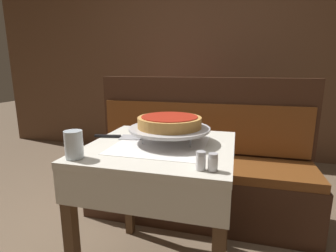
{
  "coord_description": "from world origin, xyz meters",
  "views": [
    {
      "loc": [
        0.35,
        -1.18,
        1.12
      ],
      "look_at": [
        0.03,
        0.02,
        0.84
      ],
      "focal_mm": 28.0,
      "sensor_mm": 36.0,
      "label": 1
    }
  ],
  "objects": [
    {
      "name": "pizza_server",
      "position": [
        -0.24,
        0.07,
        0.76
      ],
      "size": [
        0.26,
        0.12,
        0.01
      ],
      "color": "#BCBCC1",
      "rests_on": "dining_table_front"
    },
    {
      "name": "deep_dish_pizza",
      "position": [
        0.03,
        0.05,
        0.85
      ],
      "size": [
        0.32,
        0.32,
        0.06
      ],
      "color": "#C68E47",
      "rests_on": "pizza_pan_stand"
    },
    {
      "name": "back_wall_panel",
      "position": [
        0.0,
        2.16,
        1.2
      ],
      "size": [
        6.0,
        0.04,
        2.4
      ],
      "primitive_type": "cube",
      "color": "brown",
      "rests_on": "ground_plane"
    },
    {
      "name": "salt_shaker",
      "position": [
        0.23,
        -0.27,
        0.79
      ],
      "size": [
        0.04,
        0.04,
        0.07
      ],
      "color": "silver",
      "rests_on": "dining_table_front"
    },
    {
      "name": "pepper_shaker",
      "position": [
        0.28,
        -0.27,
        0.78
      ],
      "size": [
        0.04,
        0.04,
        0.06
      ],
      "color": "silver",
      "rests_on": "dining_table_front"
    },
    {
      "name": "dining_table_front",
      "position": [
        0.0,
        0.0,
        0.64
      ],
      "size": [
        0.7,
        0.7,
        0.75
      ],
      "color": "beige",
      "rests_on": "ground_plane"
    },
    {
      "name": "booth_bench",
      "position": [
        0.09,
        0.67,
        0.31
      ],
      "size": [
        1.66,
        0.48,
        1.04
      ],
      "color": "#3D2316",
      "rests_on": "ground_plane"
    },
    {
      "name": "pizza_pan_stand",
      "position": [
        0.03,
        0.05,
        0.82
      ],
      "size": [
        0.41,
        0.41,
        0.07
      ],
      "color": "#ADADB2",
      "rests_on": "dining_table_front"
    },
    {
      "name": "water_glass_near",
      "position": [
        -0.29,
        -0.28,
        0.81
      ],
      "size": [
        0.07,
        0.07,
        0.12
      ],
      "color": "silver",
      "rests_on": "dining_table_front"
    },
    {
      "name": "dining_table_rear",
      "position": [
        -0.33,
        1.72,
        0.65
      ],
      "size": [
        0.69,
        0.69,
        0.75
      ],
      "color": "red",
      "rests_on": "ground_plane"
    },
    {
      "name": "condiment_caddy",
      "position": [
        -0.24,
        1.83,
        0.79
      ],
      "size": [
        0.12,
        0.12,
        0.16
      ],
      "color": "black",
      "rests_on": "dining_table_rear"
    }
  ]
}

